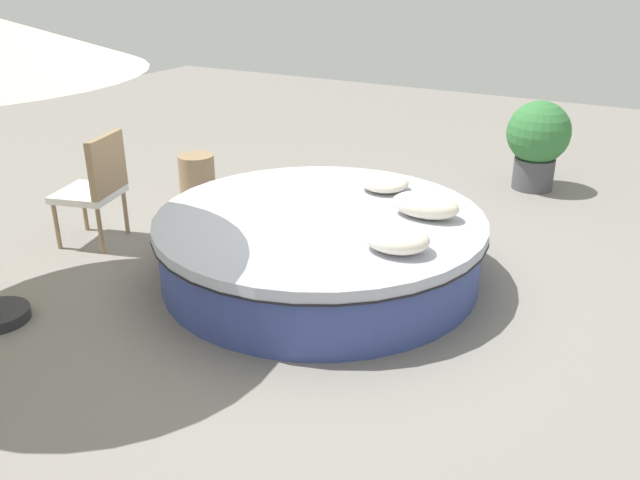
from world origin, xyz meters
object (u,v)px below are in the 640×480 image
(throw_pillow_2, at_px, (385,182))
(side_table, at_px, (197,175))
(planter, at_px, (538,140))
(round_bed, at_px, (320,245))
(throw_pillow_0, at_px, (396,238))
(throw_pillow_1, at_px, (425,205))
(patio_chair, at_px, (97,183))

(throw_pillow_2, relative_size, side_table, 0.94)
(planter, bearing_deg, throw_pillow_2, 70.97)
(round_bed, distance_m, throw_pillow_0, 0.92)
(throw_pillow_2, xyz_separation_m, side_table, (2.30, -0.30, -0.38))
(round_bed, xyz_separation_m, throw_pillow_1, (-0.72, -0.36, 0.35))
(patio_chair, height_order, planter, patio_chair)
(throw_pillow_1, distance_m, side_table, 2.94)
(throw_pillow_1, xyz_separation_m, side_table, (2.83, -0.72, -0.40))
(side_table, bearing_deg, patio_chair, 93.17)
(throw_pillow_1, height_order, throw_pillow_2, throw_pillow_1)
(throw_pillow_2, bearing_deg, throw_pillow_0, 117.72)
(patio_chair, relative_size, side_table, 2.24)
(throw_pillow_2, bearing_deg, patio_chair, 26.82)
(throw_pillow_0, bearing_deg, patio_chair, 0.21)
(throw_pillow_1, bearing_deg, planter, -95.40)
(round_bed, distance_m, planter, 3.21)
(round_bed, relative_size, throw_pillow_0, 5.52)
(throw_pillow_0, distance_m, throw_pillow_1, 0.69)
(throw_pillow_1, bearing_deg, patio_chair, 14.33)
(throw_pillow_1, distance_m, patio_chair, 2.84)
(round_bed, bearing_deg, side_table, -27.08)
(throw_pillow_2, height_order, patio_chair, patio_chair)
(side_table, bearing_deg, throw_pillow_0, 153.95)
(throw_pillow_0, height_order, throw_pillow_1, throw_pillow_1)
(throw_pillow_1, distance_m, throw_pillow_2, 0.67)
(round_bed, xyz_separation_m, throw_pillow_0, (-0.78, 0.33, 0.35))
(throw_pillow_2, bearing_deg, throw_pillow_1, 141.44)
(planter, height_order, side_table, planter)
(round_bed, xyz_separation_m, patio_chair, (2.03, 0.34, 0.29))
(throw_pillow_2, distance_m, patio_chair, 2.49)
(round_bed, distance_m, throw_pillow_2, 0.87)
(patio_chair, distance_m, side_table, 1.46)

